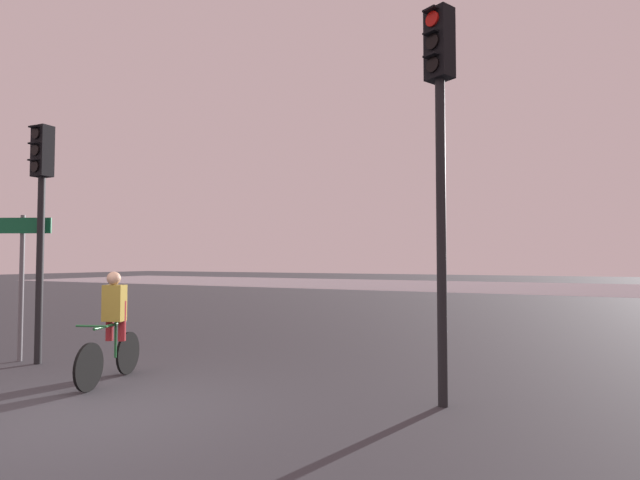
{
  "coord_description": "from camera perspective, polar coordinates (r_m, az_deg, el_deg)",
  "views": [
    {
      "loc": [
        4.96,
        -3.99,
        1.78
      ],
      "look_at": [
        0.5,
        5.0,
        2.2
      ],
      "focal_mm": 28.0,
      "sensor_mm": 36.0,
      "label": 1
    }
  ],
  "objects": [
    {
      "name": "ground_plane",
      "position": [
        6.61,
        -25.11,
        -17.8
      ],
      "size": [
        120.0,
        120.0,
        0.0
      ],
      "primitive_type": "plane",
      "color": "#333338"
    },
    {
      "name": "traffic_light_near_right",
      "position": [
        6.56,
        13.55,
        12.1
      ],
      "size": [
        0.39,
        0.41,
        4.96
      ],
      "rotation": [
        0.0,
        0.0,
        2.69
      ],
      "color": "black",
      "rests_on": "ground"
    },
    {
      "name": "direction_sign_post",
      "position": [
        10.38,
        -30.97,
        -2.52
      ],
      "size": [
        1.01,
        0.49,
        2.6
      ],
      "rotation": [
        0.0,
        0.0,
        3.57
      ],
      "color": "slate",
      "rests_on": "ground"
    },
    {
      "name": "traffic_light_near_left",
      "position": [
        10.04,
        -29.25,
        4.33
      ],
      "size": [
        0.32,
        0.34,
        4.16
      ],
      "rotation": [
        0.0,
        0.0,
        3.15
      ],
      "color": "black",
      "rests_on": "ground"
    },
    {
      "name": "water_strip",
      "position": [
        36.53,
        18.64,
        -5.04
      ],
      "size": [
        80.0,
        16.0,
        0.01
      ],
      "primitive_type": "cube",
      "color": "slate",
      "rests_on": "ground"
    },
    {
      "name": "cyclist",
      "position": [
        8.12,
        -22.61,
        -9.01
      ],
      "size": [
        0.67,
        1.63,
        1.62
      ],
      "rotation": [
        0.0,
        0.0,
        -2.81
      ],
      "color": "black",
      "rests_on": "ground"
    }
  ]
}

